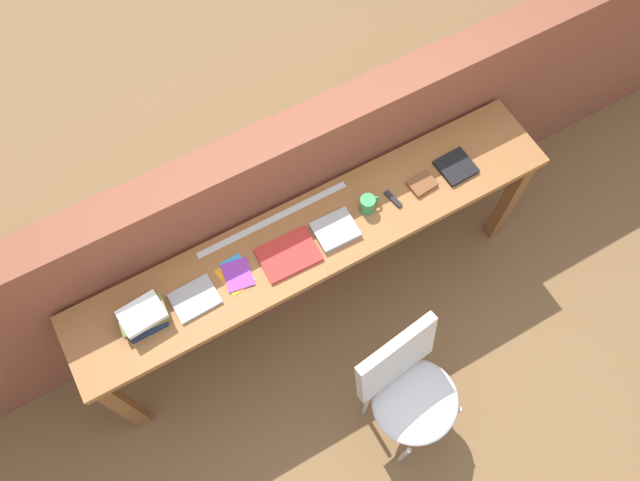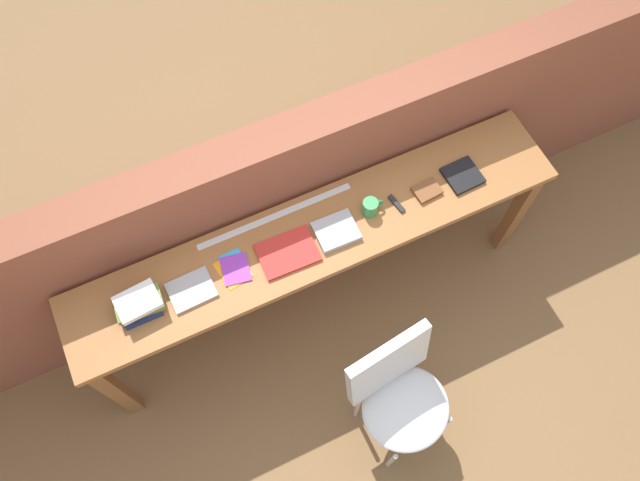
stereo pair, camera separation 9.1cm
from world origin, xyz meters
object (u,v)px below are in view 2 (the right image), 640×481
(book_stack_leftmost, at_px, (139,304))
(mug, at_px, (371,207))
(magazine_cycling, at_px, (191,290))
(pamphlet_pile_colourful, at_px, (234,269))
(book_open_centre, at_px, (288,253))
(multitool_folded, at_px, (397,204))
(chair_white_moulded, at_px, (399,393))
(book_repair_rightmost, at_px, (462,175))
(leather_journal_brown, at_px, (427,191))

(book_stack_leftmost, relative_size, mug, 2.02)
(magazine_cycling, relative_size, pamphlet_pile_colourful, 1.11)
(book_open_centre, bearing_deg, multitool_folded, 2.89)
(chair_white_moulded, bearing_deg, book_repair_rightmost, 46.72)
(leather_journal_brown, bearing_deg, pamphlet_pile_colourful, 174.45)
(magazine_cycling, distance_m, multitool_folded, 1.07)
(book_stack_leftmost, distance_m, book_repair_rightmost, 1.68)
(mug, distance_m, multitool_folded, 0.14)
(pamphlet_pile_colourful, bearing_deg, magazine_cycling, -175.39)
(pamphlet_pile_colourful, bearing_deg, book_stack_leftmost, 179.80)
(book_open_centre, bearing_deg, chair_white_moulded, -70.95)
(multitool_folded, distance_m, book_repair_rightmost, 0.37)
(book_repair_rightmost, bearing_deg, multitool_folded, 177.92)
(chair_white_moulded, relative_size, mug, 8.10)
(book_open_centre, xyz_separation_m, mug, (0.46, 0.03, 0.04))
(pamphlet_pile_colourful, height_order, mug, mug)
(multitool_folded, bearing_deg, book_stack_leftmost, 179.05)
(book_repair_rightmost, bearing_deg, mug, 175.45)
(multitool_folded, bearing_deg, magazine_cycling, 179.88)
(mug, height_order, book_repair_rightmost, mug)
(book_stack_leftmost, height_order, multitool_folded, book_stack_leftmost)
(book_stack_leftmost, xyz_separation_m, multitool_folded, (1.30, -0.02, -0.04))
(book_repair_rightmost, bearing_deg, book_stack_leftmost, 177.12)
(chair_white_moulded, relative_size, multitool_folded, 8.10)
(mug, distance_m, book_repair_rightmost, 0.51)
(chair_white_moulded, distance_m, leather_journal_brown, 1.00)
(chair_white_moulded, distance_m, book_stack_leftmost, 1.30)
(book_stack_leftmost, distance_m, pamphlet_pile_colourful, 0.46)
(magazine_cycling, relative_size, multitool_folded, 1.87)
(magazine_cycling, relative_size, book_open_centre, 0.75)
(pamphlet_pile_colourful, distance_m, multitool_folded, 0.85)
(book_stack_leftmost, relative_size, leather_journal_brown, 1.71)
(chair_white_moulded, xyz_separation_m, mug, (0.22, 0.79, 0.40))
(book_open_centre, xyz_separation_m, multitool_folded, (0.59, 0.01, -0.00))
(chair_white_moulded, bearing_deg, multitool_folded, 65.44)
(leather_journal_brown, bearing_deg, magazine_cycling, 175.47)
(chair_white_moulded, distance_m, book_repair_rightmost, 1.12)
(book_stack_leftmost, distance_m, multitool_folded, 1.30)
(pamphlet_pile_colourful, relative_size, mug, 1.68)
(chair_white_moulded, height_order, pamphlet_pile_colourful, chair_white_moulded)
(leather_journal_brown, distance_m, book_repair_rightmost, 0.20)
(book_stack_leftmost, bearing_deg, pamphlet_pile_colourful, -0.20)
(multitool_folded, bearing_deg, chair_white_moulded, -114.56)
(book_open_centre, relative_size, book_repair_rightmost, 1.60)
(book_stack_leftmost, xyz_separation_m, book_repair_rightmost, (1.68, -0.02, -0.04))
(book_stack_leftmost, distance_m, leather_journal_brown, 1.47)
(book_stack_leftmost, relative_size, book_open_centre, 0.81)
(chair_white_moulded, xyz_separation_m, pamphlet_pile_colourful, (-0.50, 0.79, 0.36))
(chair_white_moulded, relative_size, magazine_cycling, 4.32)
(mug, height_order, leather_journal_brown, mug)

